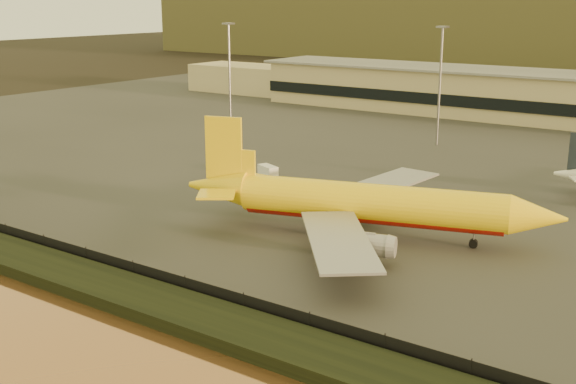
% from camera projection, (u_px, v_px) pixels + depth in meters
% --- Properties ---
extents(ground, '(900.00, 900.00, 0.00)m').
position_uv_depth(ground, '(246.00, 260.00, 89.13)').
color(ground, black).
rests_on(ground, ground).
extents(embankment, '(320.00, 7.00, 1.40)m').
position_uv_depth(embankment, '(145.00, 300.00, 75.50)').
color(embankment, black).
rests_on(embankment, ground).
extents(tarmac, '(320.00, 220.00, 0.20)m').
position_uv_depth(tarmac, '(504.00, 140.00, 164.20)').
color(tarmac, '#2D2D2D').
rests_on(tarmac, ground).
extents(perimeter_fence, '(300.00, 0.05, 2.20)m').
position_uv_depth(perimeter_fence, '(172.00, 283.00, 78.51)').
color(perimeter_fence, black).
rests_on(perimeter_fence, tarmac).
extents(terminal_building, '(202.00, 25.00, 12.60)m').
position_uv_depth(terminal_building, '(491.00, 94.00, 194.80)').
color(terminal_building, tan).
rests_on(terminal_building, tarmac).
extents(apron_light_masts, '(152.20, 12.20, 25.40)m').
position_uv_depth(apron_light_masts, '(553.00, 83.00, 136.01)').
color(apron_light_masts, slate).
rests_on(apron_light_masts, tarmac).
extents(dhl_cargo_jet, '(50.21, 47.97, 15.28)m').
position_uv_depth(dhl_cargo_jet, '(364.00, 204.00, 95.95)').
color(dhl_cargo_jet, yellow).
rests_on(dhl_cargo_jet, tarmac).
extents(gse_vehicle_yellow, '(4.82, 3.16, 2.00)m').
position_uv_depth(gse_vehicle_yellow, '(459.00, 207.00, 107.50)').
color(gse_vehicle_yellow, yellow).
rests_on(gse_vehicle_yellow, tarmac).
extents(gse_vehicle_white, '(4.67, 3.44, 1.92)m').
position_uv_depth(gse_vehicle_white, '(268.00, 171.00, 129.93)').
color(gse_vehicle_white, white).
rests_on(gse_vehicle_white, tarmac).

